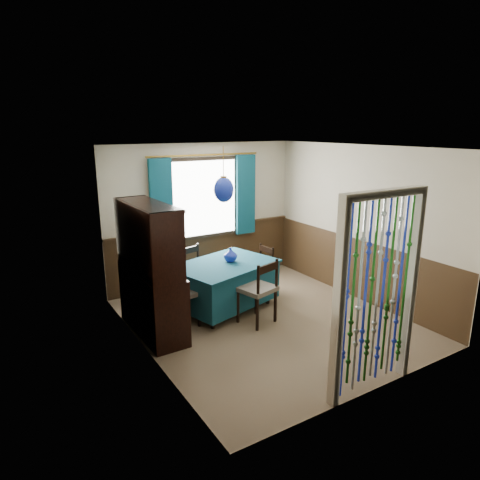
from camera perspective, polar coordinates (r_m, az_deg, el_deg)
floor at (r=6.41m, az=3.62°, el=-10.71°), size 4.00×4.00×0.00m
ceiling at (r=5.79m, az=4.03°, el=12.21°), size 4.00×4.00×0.00m
wall_back at (r=7.65m, az=-4.89°, el=3.41°), size 3.60×0.00×3.60m
wall_front at (r=4.58m, az=18.52°, el=-5.29°), size 3.60×0.00×3.60m
wall_left at (r=5.18m, az=-12.65°, el=-2.50°), size 0.00×4.00×4.00m
wall_right at (r=7.15m, az=15.68°, el=2.08°), size 0.00×4.00×4.00m
wainscot_back at (r=7.82m, az=-4.72°, el=-2.00°), size 3.60×0.00×3.60m
wainscot_front at (r=4.88m, az=17.64°, el=-13.53°), size 3.60×0.00×3.60m
wainscot_left at (r=5.45m, az=-12.05°, el=-10.02°), size 0.00×4.00×4.00m
wainscot_right at (r=7.33m, az=15.19°, el=-3.65°), size 0.00×4.00×4.00m
window at (r=7.55m, az=-4.77°, el=5.58°), size 1.32×0.12×1.42m
doorway at (r=4.68m, az=17.76°, el=-7.39°), size 1.16×0.12×2.18m
dining_table at (r=6.66m, az=-2.08°, el=-5.66°), size 1.76×1.43×0.74m
chair_near at (r=6.15m, az=2.48°, el=-6.64°), size 0.58×0.56×0.96m
chair_far at (r=7.09m, az=-5.98°, el=-4.14°), size 0.51×0.49×0.87m
chair_left at (r=6.12m, az=-8.21°, el=-7.07°), size 0.50×0.51×0.93m
chair_right at (r=7.26m, az=2.70°, el=-3.82°), size 0.42×0.44×0.82m
sideboard at (r=5.97m, az=-11.76°, el=-6.48°), size 0.51×1.39×1.81m
pendant_lamp at (r=6.30m, az=-2.20°, el=6.73°), size 0.30×0.30×0.81m
vase_table at (r=6.63m, az=-1.28°, el=-2.03°), size 0.20×0.20×0.20m
bowl_shelf at (r=5.56m, az=-10.62°, el=-1.07°), size 0.23×0.23×0.05m
vase_sideboard at (r=6.07m, az=-12.17°, el=-2.29°), size 0.21×0.21×0.21m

